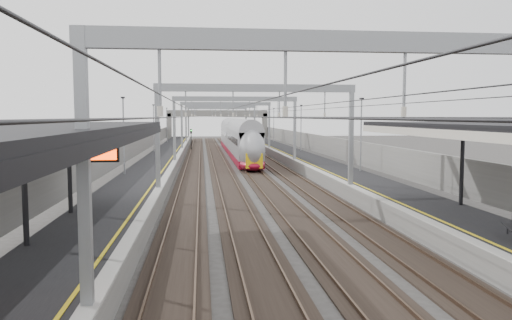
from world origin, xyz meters
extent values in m
cube|color=black|center=(-8.00, 45.00, 0.50)|extent=(4.00, 120.00, 1.00)
cube|color=black|center=(8.00, 45.00, 0.50)|extent=(4.00, 120.00, 1.00)
cube|color=black|center=(-4.50, 45.00, 0.04)|extent=(2.40, 140.00, 0.08)
cube|color=brown|center=(-5.22, 45.00, 0.13)|extent=(0.07, 140.00, 0.14)
cube|color=brown|center=(-3.78, 45.00, 0.13)|extent=(0.07, 140.00, 0.14)
cube|color=black|center=(-1.50, 45.00, 0.04)|extent=(2.40, 140.00, 0.08)
cube|color=brown|center=(-2.22, 45.00, 0.13)|extent=(0.07, 140.00, 0.14)
cube|color=brown|center=(-0.78, 45.00, 0.13)|extent=(0.07, 140.00, 0.14)
cube|color=black|center=(1.50, 45.00, 0.04)|extent=(2.40, 140.00, 0.08)
cube|color=brown|center=(0.78, 45.00, 0.13)|extent=(0.07, 140.00, 0.14)
cube|color=brown|center=(2.22, 45.00, 0.13)|extent=(0.07, 140.00, 0.14)
cube|color=black|center=(4.50, 45.00, 0.04)|extent=(2.40, 140.00, 0.08)
cube|color=brown|center=(3.78, 45.00, 0.13)|extent=(0.07, 140.00, 0.14)
cube|color=brown|center=(5.22, 45.00, 0.13)|extent=(0.07, 140.00, 0.14)
cube|color=gray|center=(-6.30, 2.00, 4.30)|extent=(0.28, 0.28, 6.60)
cube|color=gray|center=(0.00, 2.00, 7.35)|extent=(13.00, 0.25, 0.50)
cube|color=gray|center=(-6.30, 22.00, 4.30)|extent=(0.28, 0.28, 6.60)
cube|color=gray|center=(6.30, 22.00, 4.30)|extent=(0.28, 0.28, 6.60)
cube|color=gray|center=(0.00, 22.00, 7.35)|extent=(13.00, 0.25, 0.50)
cube|color=gray|center=(-6.30, 42.00, 4.30)|extent=(0.28, 0.28, 6.60)
cube|color=gray|center=(6.30, 42.00, 4.30)|extent=(0.28, 0.28, 6.60)
cube|color=gray|center=(0.00, 42.00, 7.35)|extent=(13.00, 0.25, 0.50)
cube|color=gray|center=(-6.30, 62.00, 4.30)|extent=(0.28, 0.28, 6.60)
cube|color=gray|center=(6.30, 62.00, 4.30)|extent=(0.28, 0.28, 6.60)
cube|color=gray|center=(0.00, 62.00, 7.35)|extent=(13.00, 0.25, 0.50)
cube|color=gray|center=(-6.30, 82.00, 4.30)|extent=(0.28, 0.28, 6.60)
cube|color=gray|center=(6.30, 82.00, 4.30)|extent=(0.28, 0.28, 6.60)
cube|color=gray|center=(0.00, 82.00, 7.35)|extent=(13.00, 0.25, 0.50)
cube|color=gray|center=(-6.30, 100.00, 4.30)|extent=(0.28, 0.28, 6.60)
cube|color=gray|center=(6.30, 100.00, 4.30)|extent=(0.28, 0.28, 6.60)
cube|color=gray|center=(0.00, 100.00, 7.35)|extent=(13.00, 0.25, 0.50)
cylinder|color=#262628|center=(-4.50, 50.00, 5.50)|extent=(0.03, 140.00, 0.03)
cylinder|color=#262628|center=(-1.50, 50.00, 5.50)|extent=(0.03, 140.00, 0.03)
cylinder|color=#262628|center=(1.50, 50.00, 5.50)|extent=(0.03, 140.00, 0.03)
cylinder|color=#262628|center=(4.50, 50.00, 5.50)|extent=(0.03, 140.00, 0.03)
cube|color=black|center=(-8.00, 3.00, 5.12)|extent=(4.40, 30.00, 0.24)
cylinder|color=black|center=(-9.70, 14.00, 3.00)|extent=(0.20, 0.20, 4.00)
cube|color=black|center=(-6.60, 4.00, 4.55)|extent=(1.60, 0.15, 0.55)
cube|color=#FF3705|center=(-6.60, 3.92, 4.55)|extent=(1.50, 0.02, 0.42)
cylinder|color=black|center=(9.70, 14.00, 3.00)|extent=(0.20, 0.20, 4.00)
cube|color=slate|center=(0.00, 100.00, 6.20)|extent=(22.00, 2.20, 1.40)
cube|color=slate|center=(-10.50, 100.00, 3.10)|extent=(1.00, 2.20, 6.20)
cube|color=slate|center=(10.50, 100.00, 3.10)|extent=(1.00, 2.20, 6.20)
cube|color=slate|center=(-11.20, 45.00, 1.60)|extent=(0.30, 120.00, 3.20)
cube|color=slate|center=(11.20, 45.00, 1.60)|extent=(0.30, 120.00, 3.20)
cube|color=maroon|center=(1.50, 50.91, 0.59)|extent=(2.63, 22.44, 0.78)
cube|color=#9B9BA0|center=(1.50, 50.91, 2.44)|extent=(2.63, 22.44, 2.93)
cube|color=black|center=(1.50, 43.05, 0.28)|extent=(1.95, 2.34, 0.49)
cube|color=maroon|center=(1.50, 73.73, 0.59)|extent=(2.63, 22.44, 0.78)
cube|color=#9B9BA0|center=(1.50, 73.73, 2.44)|extent=(2.63, 22.44, 2.93)
cube|color=black|center=(1.50, 65.88, 0.28)|extent=(1.95, 2.34, 0.49)
ellipsoid|color=#9B9BA0|center=(1.50, 39.49, 2.15)|extent=(2.63, 5.07, 4.10)
cube|color=yellow|center=(1.50, 37.40, 1.27)|extent=(1.66, 0.12, 1.46)
cube|color=black|center=(1.50, 37.84, 2.74)|extent=(1.56, 0.56, 0.92)
cube|color=black|center=(7.98, 7.14, 1.41)|extent=(0.96, 1.68, 0.05)
cylinder|color=black|center=(8.21, 7.74, 1.19)|extent=(0.06, 0.06, 0.38)
cylinder|color=black|center=(-5.20, 72.36, 1.50)|extent=(0.12, 0.12, 3.00)
cube|color=black|center=(-5.20, 72.36, 3.10)|extent=(0.32, 0.22, 0.75)
sphere|color=#0CE526|center=(-5.20, 72.23, 3.25)|extent=(0.16, 0.16, 0.16)
cylinder|color=black|center=(3.20, 63.15, 1.50)|extent=(0.12, 0.12, 3.00)
cube|color=black|center=(3.20, 63.15, 3.10)|extent=(0.32, 0.22, 0.75)
sphere|color=red|center=(3.20, 63.02, 3.25)|extent=(0.16, 0.16, 0.16)
cylinder|color=black|center=(5.40, 73.57, 1.50)|extent=(0.12, 0.12, 3.00)
cube|color=black|center=(5.40, 73.57, 3.10)|extent=(0.32, 0.22, 0.75)
sphere|color=#0CE526|center=(5.40, 73.44, 3.25)|extent=(0.16, 0.16, 0.16)
camera|label=1|loc=(-3.54, -10.03, 5.53)|focal=35.00mm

